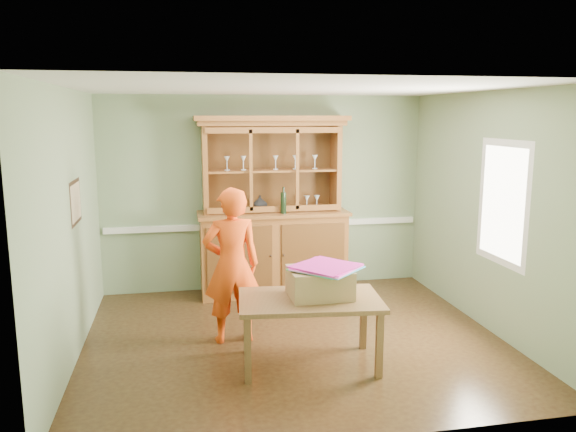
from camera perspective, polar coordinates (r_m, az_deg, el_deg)
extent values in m
plane|color=#483217|center=(6.32, 0.60, -12.41)|extent=(4.50, 4.50, 0.00)
plane|color=white|center=(5.84, 0.65, 12.86)|extent=(4.50, 4.50, 0.00)
plane|color=gray|center=(7.87, -2.32, 2.33)|extent=(4.50, 0.00, 4.50)
plane|color=gray|center=(5.91, -21.27, -1.03)|extent=(0.00, 4.00, 4.00)
plane|color=gray|center=(6.75, 19.68, 0.40)|extent=(0.00, 4.00, 4.00)
plane|color=gray|center=(4.04, 6.40, -5.38)|extent=(4.50, 0.00, 4.50)
cube|color=white|center=(7.92, -2.27, -0.92)|extent=(4.41, 0.05, 0.08)
cube|color=#322014|center=(6.16, -20.73, 1.33)|extent=(0.03, 0.60, 0.46)
cube|color=#C7BD91|center=(6.16, -20.68, 1.34)|extent=(0.01, 0.52, 0.38)
cube|color=white|center=(6.46, 20.95, 1.26)|extent=(0.03, 0.96, 1.36)
cube|color=white|center=(6.46, 20.91, 1.26)|extent=(0.01, 0.80, 1.20)
cube|color=brown|center=(7.74, -1.52, -3.85)|extent=(1.97, 0.60, 1.10)
cube|color=brown|center=(7.62, -1.53, 0.30)|extent=(2.04, 0.67, 0.04)
cube|color=#5B3315|center=(7.82, -1.91, 4.98)|extent=(1.86, 0.04, 1.15)
cube|color=brown|center=(7.54, -8.45, 4.67)|extent=(0.07, 0.42, 1.15)
cube|color=brown|center=(7.83, 4.85, 4.95)|extent=(0.07, 0.42, 1.15)
cube|color=brown|center=(7.60, -1.70, 9.42)|extent=(1.97, 0.48, 0.07)
cube|color=brown|center=(7.58, -1.68, 9.91)|extent=(2.06, 0.53, 0.07)
cube|color=brown|center=(7.64, -1.68, 4.64)|extent=(1.73, 0.36, 0.03)
imported|color=#B2B2B7|center=(7.67, -2.87, 1.32)|extent=(0.20, 0.20, 0.21)
imported|color=gold|center=(7.64, -5.31, 0.68)|extent=(0.24, 0.24, 0.06)
cylinder|color=black|center=(7.43, -0.47, 1.59)|extent=(0.08, 0.08, 0.35)
cube|color=brown|center=(5.50, 2.24, -8.55)|extent=(1.45, 0.96, 0.05)
cube|color=brown|center=(5.27, -4.10, -13.43)|extent=(0.07, 0.07, 0.64)
cube|color=brown|center=(5.90, -4.23, -10.80)|extent=(0.07, 0.07, 0.64)
cube|color=brown|center=(5.43, 9.27, -12.83)|extent=(0.07, 0.07, 0.64)
cube|color=brown|center=(6.03, 7.66, -10.36)|extent=(0.07, 0.07, 0.64)
cube|color=olive|center=(5.51, 3.24, -6.76)|extent=(0.60, 0.48, 0.28)
cube|color=#3CCD60|center=(5.44, 3.86, -5.42)|extent=(0.76, 0.76, 0.01)
cube|color=#2CA3D2|center=(5.44, 3.87, -5.33)|extent=(0.76, 0.76, 0.01)
cube|color=#DF69C7|center=(5.44, 3.87, -5.24)|extent=(0.76, 0.76, 0.01)
cube|color=#E422B2|center=(5.43, 3.87, -5.15)|extent=(0.76, 0.76, 0.01)
cube|color=#C31D8E|center=(5.43, 3.87, -5.06)|extent=(0.76, 0.76, 0.01)
imported|color=#F6490F|center=(6.05, -5.74, -5.02)|extent=(0.65, 0.45, 1.69)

